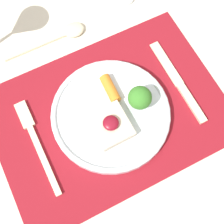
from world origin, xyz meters
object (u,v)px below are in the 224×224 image
at_px(knife, 181,86).
at_px(spoon, 63,34).
at_px(fork, 35,140).
at_px(dinner_plate, 113,113).

relative_size(knife, spoon, 1.09).
bearing_deg(spoon, knife, -57.06).
distance_m(fork, spoon, 0.25).
height_order(knife, spoon, spoon).
height_order(dinner_plate, fork, dinner_plate).
height_order(fork, spoon, spoon).
bearing_deg(knife, fork, 172.57).
distance_m(dinner_plate, fork, 0.16).
relative_size(dinner_plate, spoon, 1.26).
relative_size(dinner_plate, knife, 1.16).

